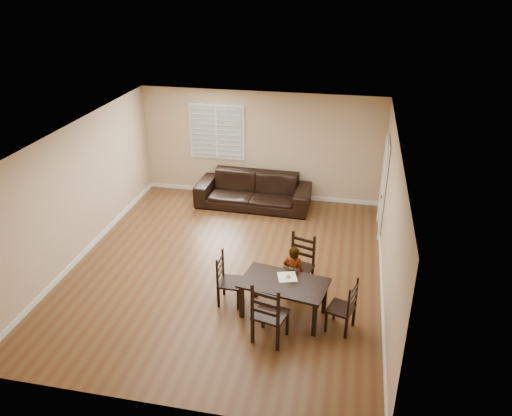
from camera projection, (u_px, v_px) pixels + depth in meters
The scene contains 11 objects.
ground at pixel (226, 267), 9.85m from camera, with size 7.00×7.00×0.00m, color brown.
room at pixel (228, 180), 9.21m from camera, with size 6.04×7.04×2.72m.
dining_table at pixel (284, 287), 8.27m from camera, with size 1.54×1.03×0.66m.
chair_near at pixel (301, 263), 9.08m from camera, with size 0.59×0.57×1.07m.
chair_far at pixel (267, 318), 7.66m from camera, with size 0.59×0.56×1.10m.
chair_left at pixel (224, 280), 8.68m from camera, with size 0.40×0.43×0.96m.
chair_right at pixel (348, 309), 7.96m from camera, with size 0.50×0.52×0.93m.
child at pixel (293, 273), 8.72m from camera, with size 0.38×0.25×1.05m, color gray.
napkin at pixel (287, 277), 8.37m from camera, with size 0.31×0.31×0.00m, color white.
donut at pixel (288, 276), 8.35m from camera, with size 0.09×0.09×0.03m.
sofa at pixel (253, 191), 12.20m from camera, with size 2.75×1.08×0.80m, color black.
Camera 1 is at (2.24, -8.05, 5.38)m, focal length 35.00 mm.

